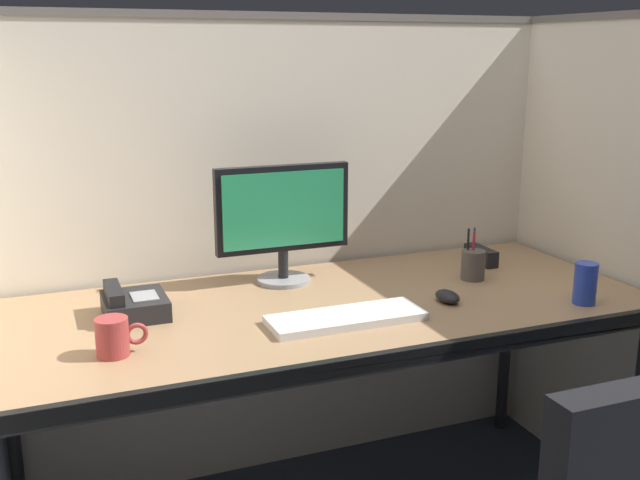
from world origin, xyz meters
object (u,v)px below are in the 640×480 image
at_px(soda_can, 585,283).
at_px(pen_cup, 473,264).
at_px(monitor_center, 283,216).
at_px(computer_mouse, 447,296).
at_px(desk, 328,321).
at_px(keyboard_main, 346,318).
at_px(desk_phone, 133,304).
at_px(red_stapler, 481,255).
at_px(coffee_mug, 114,337).

height_order(soda_can, pen_cup, pen_cup).
bearing_deg(monitor_center, computer_mouse, -43.47).
distance_m(computer_mouse, soda_can, 0.40).
bearing_deg(computer_mouse, desk, 162.91).
distance_m(desk, pen_cup, 0.54).
xyz_separation_m(keyboard_main, desk_phone, (-0.53, 0.26, 0.02)).
bearing_deg(desk, monitor_center, 100.19).
distance_m(red_stapler, pen_cup, 0.20).
xyz_separation_m(coffee_mug, pen_cup, (1.15, 0.21, 0.00)).
xyz_separation_m(soda_can, coffee_mug, (-1.32, 0.11, -0.01)).
xyz_separation_m(desk, keyboard_main, (-0.01, -0.14, 0.06)).
xyz_separation_m(red_stapler, coffee_mug, (-1.28, -0.36, 0.02)).
bearing_deg(monitor_center, keyboard_main, -84.22).
height_order(monitor_center, computer_mouse, monitor_center).
height_order(red_stapler, pen_cup, pen_cup).
distance_m(desk, computer_mouse, 0.36).
xyz_separation_m(desk, pen_cup, (0.53, 0.06, 0.10)).
relative_size(computer_mouse, coffee_mug, 0.76).
height_order(desk, coffee_mug, coffee_mug).
bearing_deg(soda_can, coffee_mug, 175.14).
bearing_deg(red_stapler, computer_mouse, -135.69).
height_order(monitor_center, desk_phone, monitor_center).
bearing_deg(pen_cup, keyboard_main, -158.82).
distance_m(coffee_mug, pen_cup, 1.17).
distance_m(monitor_center, soda_can, 0.92).
distance_m(monitor_center, desk_phone, 0.54).
bearing_deg(red_stapler, coffee_mug, -164.28).
xyz_separation_m(monitor_center, soda_can, (0.75, -0.52, -0.15)).
distance_m(soda_can, desk_phone, 1.29).
height_order(soda_can, desk_phone, soda_can).
distance_m(soda_can, pen_cup, 0.37).
relative_size(soda_can, pen_cup, 0.73).
distance_m(desk_phone, pen_cup, 1.07).
bearing_deg(soda_can, desk_phone, 163.07).
relative_size(computer_mouse, pen_cup, 0.57).
xyz_separation_m(keyboard_main, coffee_mug, (-0.61, -0.00, 0.04)).
bearing_deg(keyboard_main, coffee_mug, -179.60).
distance_m(computer_mouse, red_stapler, 0.45).
distance_m(keyboard_main, pen_cup, 0.57).
height_order(keyboard_main, pen_cup, pen_cup).
relative_size(red_stapler, soda_can, 1.23).
relative_size(monitor_center, pen_cup, 2.56).
relative_size(soda_can, coffee_mug, 0.97).
bearing_deg(desk_phone, computer_mouse, -14.09).
height_order(keyboard_main, red_stapler, red_stapler).
height_order(monitor_center, soda_can, monitor_center).
bearing_deg(red_stapler, keyboard_main, -151.86).
distance_m(keyboard_main, red_stapler, 0.75).
xyz_separation_m(desk, computer_mouse, (0.34, -0.10, 0.07)).
height_order(computer_mouse, desk_phone, desk_phone).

